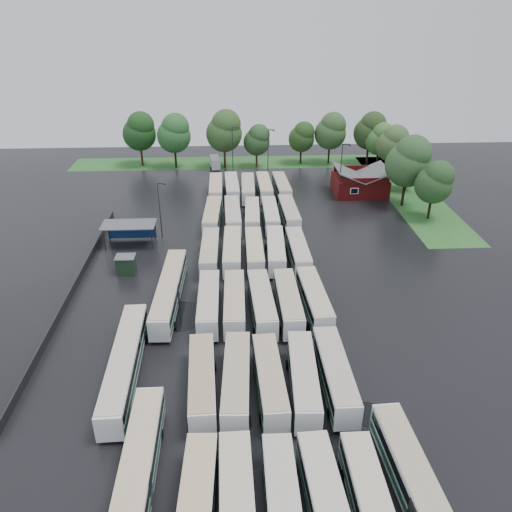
{
  "coord_description": "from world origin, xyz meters",
  "views": [
    {
      "loc": [
        -1.08,
        -49.62,
        34.54
      ],
      "look_at": [
        2.0,
        12.0,
        2.5
      ],
      "focal_mm": 35.0,
      "sensor_mm": 36.0,
      "label": 1
    }
  ],
  "objects_px": {
    "brick_building": "(360,184)",
    "artic_bus_west_a": "(136,480)",
    "minibus": "(215,162)",
    "artic_bus_east": "(423,503)"
  },
  "relations": [
    {
      "from": "brick_building",
      "to": "artic_bus_west_a",
      "type": "bearing_deg",
      "value": -116.49
    },
    {
      "from": "brick_building",
      "to": "minibus",
      "type": "bearing_deg",
      "value": 147.53
    },
    {
      "from": "artic_bus_west_a",
      "to": "minibus",
      "type": "bearing_deg",
      "value": 86.94
    },
    {
      "from": "brick_building",
      "to": "minibus",
      "type": "distance_m",
      "value": 34.23
    },
    {
      "from": "artic_bus_west_a",
      "to": "artic_bus_east",
      "type": "bearing_deg",
      "value": -8.52
    },
    {
      "from": "brick_building",
      "to": "artic_bus_west_a",
      "type": "relative_size",
      "value": 0.58
    },
    {
      "from": "artic_bus_east",
      "to": "minibus",
      "type": "relative_size",
      "value": 3.13
    },
    {
      "from": "brick_building",
      "to": "artic_bus_east",
      "type": "bearing_deg",
      "value": -99.61
    },
    {
      "from": "artic_bus_west_a",
      "to": "minibus",
      "type": "relative_size",
      "value": 3.12
    },
    {
      "from": "minibus",
      "to": "artic_bus_west_a",
      "type": "bearing_deg",
      "value": -99.16
    }
  ]
}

